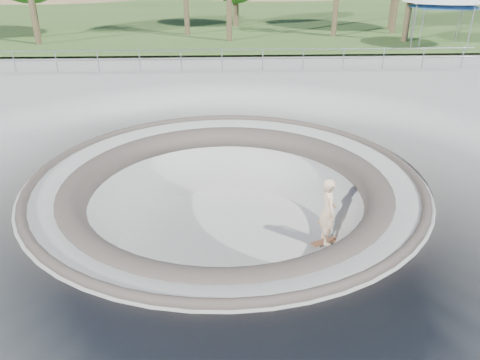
{
  "coord_description": "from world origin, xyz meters",
  "views": [
    {
      "loc": [
        -0.11,
        -11.15,
        5.27
      ],
      "look_at": [
        0.37,
        0.02,
        -0.1
      ],
      "focal_mm": 35.0,
      "sensor_mm": 36.0,
      "label": 1
    }
  ],
  "objects": [
    {
      "name": "ground",
      "position": [
        0.0,
        0.0,
        0.0
      ],
      "size": [
        180.0,
        180.0,
        0.0
      ],
      "primitive_type": "plane",
      "color": "gray",
      "rests_on": "ground"
    },
    {
      "name": "canopy_blue",
      "position": [
        13.36,
        18.0,
        2.84
      ],
      "size": [
        5.68,
        5.68,
        2.92
      ],
      "color": "gray",
      "rests_on": "ground"
    },
    {
      "name": "safety_railing",
      "position": [
        0.0,
        12.0,
        0.69
      ],
      "size": [
        25.0,
        0.06,
        1.03
      ],
      "color": "gray",
      "rests_on": "ground"
    },
    {
      "name": "skateboard",
      "position": [
        2.7,
        -0.4,
        -1.83
      ],
      "size": [
        0.86,
        0.54,
        0.09
      ],
      "color": "#9A633D",
      "rests_on": "ground"
    },
    {
      "name": "skate_bowl",
      "position": [
        0.0,
        0.0,
        -1.83
      ],
      "size": [
        14.0,
        14.0,
        4.1
      ],
      "color": "gray",
      "rests_on": "ground"
    },
    {
      "name": "skater",
      "position": [
        2.7,
        -0.4,
        -0.87
      ],
      "size": [
        0.49,
        0.72,
        1.89
      ],
      "primitive_type": "imported",
      "rotation": [
        0.0,
        0.0,
        1.63
      ],
      "color": "beige",
      "rests_on": "skateboard"
    },
    {
      "name": "grass_strip",
      "position": [
        0.0,
        34.0,
        0.22
      ],
      "size": [
        180.0,
        36.0,
        0.12
      ],
      "color": "#355221",
      "rests_on": "ground"
    },
    {
      "name": "distant_hills",
      "position": [
        3.78,
        57.17,
        -7.02
      ],
      "size": [
        103.2,
        45.0,
        28.6
      ],
      "color": "brown",
      "rests_on": "ground"
    }
  ]
}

